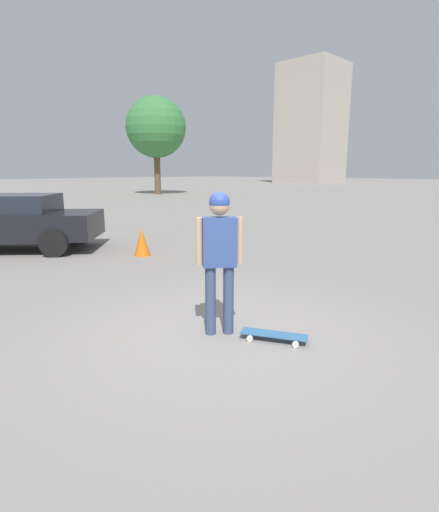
# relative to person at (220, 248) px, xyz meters

# --- Properties ---
(ground_plane) EXTENTS (220.00, 220.00, 0.00)m
(ground_plane) POSITION_rel_person_xyz_m (0.00, 0.00, -1.11)
(ground_plane) COLOR gray
(person) EXTENTS (0.42, 0.46, 1.79)m
(person) POSITION_rel_person_xyz_m (0.00, 0.00, 0.00)
(person) COLOR #38476B
(person) RESTS_ON ground_plane
(skateboard) EXTENTS (0.82, 0.55, 0.09)m
(skateboard) POSITION_rel_person_xyz_m (-0.64, -0.29, -1.03)
(skateboard) COLOR #336693
(skateboard) RESTS_ON ground_plane
(car_parked_near) EXTENTS (4.26, 4.40, 1.45)m
(car_parked_near) POSITION_rel_person_xyz_m (7.65, -0.25, -0.34)
(car_parked_near) COLOR black
(car_parked_near) RESTS_ON ground_plane
(building_block_distant) EXTENTS (9.54, 9.39, 20.16)m
(building_block_distant) POSITION_rel_person_xyz_m (35.98, -60.73, 8.98)
(building_block_distant) COLOR #B2A899
(building_block_distant) RESTS_ON ground_plane
(tree_distant) EXTENTS (5.19, 5.19, 8.34)m
(tree_distant) POSITION_rel_person_xyz_m (25.68, -18.74, 4.61)
(tree_distant) COLOR brown
(tree_distant) RESTS_ON ground_plane
(traffic_cone) EXTENTS (0.40, 0.40, 0.66)m
(traffic_cone) POSITION_rel_person_xyz_m (4.68, -2.14, -0.77)
(traffic_cone) COLOR orange
(traffic_cone) RESTS_ON ground_plane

